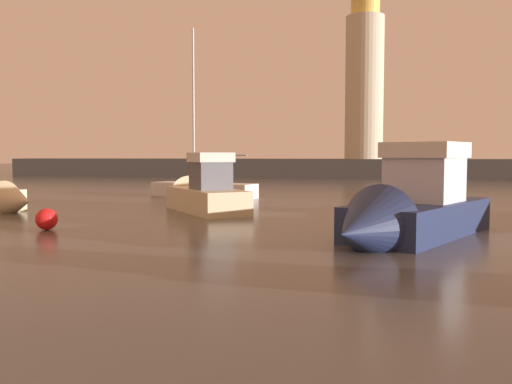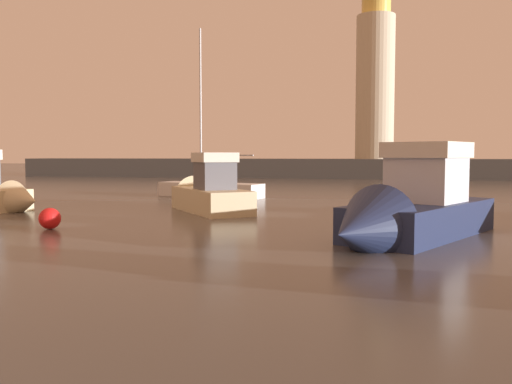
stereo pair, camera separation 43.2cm
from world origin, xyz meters
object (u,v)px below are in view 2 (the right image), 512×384
(lighthouse, at_px, (375,77))
(mooring_buoy, at_px, (50,218))
(motorboat_5, at_px, (405,211))
(sailboat_moored, at_px, (210,189))
(motorboat_0, at_px, (204,193))

(lighthouse, xyz_separation_m, mooring_buoy, (-11.18, -44.03, -10.53))
(lighthouse, bearing_deg, motorboat_5, -89.17)
(lighthouse, relative_size, mooring_buoy, 25.17)
(sailboat_moored, bearing_deg, motorboat_5, -55.21)
(motorboat_5, distance_m, mooring_buoy, 11.83)
(motorboat_0, xyz_separation_m, motorboat_5, (8.57, -7.55, 0.11))
(lighthouse, distance_m, motorboat_5, 45.27)
(lighthouse, relative_size, motorboat_0, 2.79)
(motorboat_5, xyz_separation_m, sailboat_moored, (-10.53, 15.15, -0.38))
(lighthouse, bearing_deg, sailboat_moored, -108.83)
(motorboat_5, relative_size, mooring_buoy, 11.23)
(sailboat_moored, height_order, mooring_buoy, sailboat_moored)
(motorboat_5, bearing_deg, motorboat_0, 138.63)
(motorboat_0, height_order, sailboat_moored, sailboat_moored)
(motorboat_5, xyz_separation_m, mooring_buoy, (-11.81, 0.12, -0.51))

